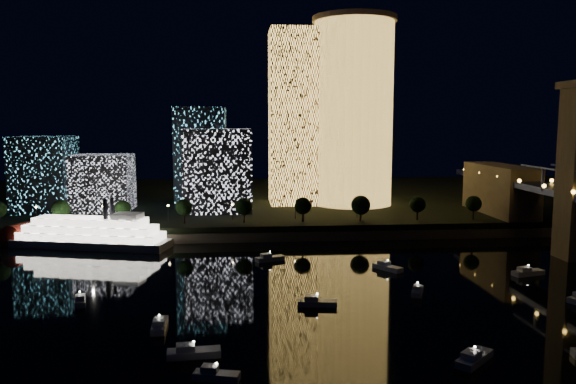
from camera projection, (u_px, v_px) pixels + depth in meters
name	position (u px, v px, depth m)	size (l,w,h in m)	color
ground	(406.00, 328.00, 105.77)	(520.00, 520.00, 0.00)	black
far_bank	(307.00, 200.00, 263.71)	(420.00, 160.00, 5.00)	black
seawall	(335.00, 235.00, 186.69)	(420.00, 6.00, 3.00)	#6B5E4C
tower_cylindrical	(353.00, 112.00, 229.09)	(34.00, 34.00, 75.66)	#FFC051
tower_rectangular	(297.00, 118.00, 232.67)	(22.38, 22.38, 71.20)	#FFC051
midrise_blocks	(158.00, 168.00, 218.88)	(89.09, 38.12, 39.71)	white
riverboat	(84.00, 234.00, 174.99)	(54.00, 23.21, 15.98)	silver
motorboats	(366.00, 304.00, 117.42)	(115.84, 77.52, 2.78)	silver
esplanade_trees	(250.00, 207.00, 189.22)	(165.63, 6.67, 8.83)	black
street_lamps	(232.00, 208.00, 194.83)	(132.70, 0.70, 5.65)	black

